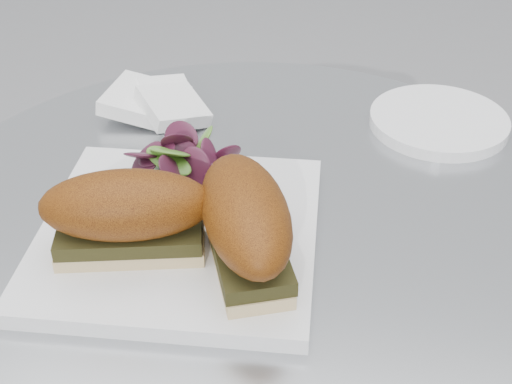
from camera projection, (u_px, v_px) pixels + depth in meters
table at (252, 382)px, 0.84m from camera, size 0.70×0.70×0.73m
plate at (179, 234)px, 0.66m from camera, size 0.27×0.27×0.02m
sandwich_left at (127, 213)px, 0.61m from camera, size 0.16×0.10×0.08m
sandwich_right at (246, 221)px, 0.60m from camera, size 0.13×0.17×0.08m
salad at (180, 160)px, 0.70m from camera, size 0.10×0.10×0.05m
napkin at (160, 111)px, 0.85m from camera, size 0.15×0.15×0.02m
saucer at (439, 121)px, 0.83m from camera, size 0.16×0.16×0.01m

